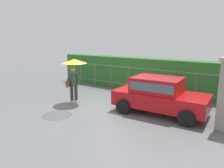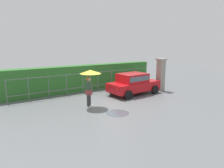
{
  "view_description": "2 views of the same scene",
  "coord_description": "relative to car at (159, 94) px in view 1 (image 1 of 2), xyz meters",
  "views": [
    {
      "loc": [
        5.48,
        -7.45,
        3.01
      ],
      "look_at": [
        0.15,
        0.1,
        1.02
      ],
      "focal_mm": 33.99,
      "sensor_mm": 36.0,
      "label": 1
    },
    {
      "loc": [
        -6.56,
        -10.01,
        3.43
      ],
      "look_at": [
        0.19,
        0.05,
        1.02
      ],
      "focal_mm": 31.93,
      "sensor_mm": 36.0,
      "label": 2
    }
  ],
  "objects": [
    {
      "name": "car",
      "position": [
        0.0,
        0.0,
        0.0
      ],
      "size": [
        3.82,
        2.03,
        1.48
      ],
      "rotation": [
        0.0,
        0.0,
        0.06
      ],
      "color": "#B71116",
      "rests_on": "ground"
    },
    {
      "name": "fence_section",
      "position": [
        -2.18,
        2.21,
        0.02
      ],
      "size": [
        11.01,
        0.05,
        1.5
      ],
      "color": "#59605B",
      "rests_on": "ground"
    },
    {
      "name": "hedge_row",
      "position": [
        -2.18,
        3.14,
        0.15
      ],
      "size": [
        11.96,
        0.9,
        1.9
      ],
      "primitive_type": "cube",
      "color": "#2D6B28",
      "rests_on": "ground"
    },
    {
      "name": "ground_plane",
      "position": [
        -2.25,
        -0.45,
        -0.8
      ],
      "size": [
        40.0,
        40.0,
        0.0
      ],
      "primitive_type": "plane",
      "color": "slate"
    },
    {
      "name": "puddle_near",
      "position": [
        -3.2,
        -2.62,
        -0.8
      ],
      "size": [
        1.2,
        1.2,
        0.0
      ],
      "primitive_type": "cylinder",
      "color": "#4C545B",
      "rests_on": "ground"
    },
    {
      "name": "pedestrian",
      "position": [
        -3.87,
        -0.93,
        0.82
      ],
      "size": [
        1.16,
        1.16,
        2.08
      ],
      "rotation": [
        0.0,
        0.0,
        -0.86
      ],
      "color": "#333333",
      "rests_on": "ground"
    }
  ]
}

